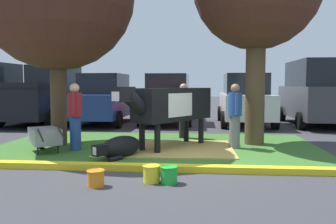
# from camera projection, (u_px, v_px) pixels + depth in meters

# --- Properties ---
(ground_plane) EXTENTS (80.00, 80.00, 0.00)m
(ground_plane) POSITION_uv_depth(u_px,v_px,m) (165.00, 161.00, 7.35)
(ground_plane) COLOR #38383D
(grass_island) EXTENTS (8.17, 4.76, 0.02)m
(grass_island) POSITION_uv_depth(u_px,v_px,m) (156.00, 146.00, 9.05)
(grass_island) COLOR #386B28
(grass_island) RESTS_ON ground
(curb_yellow) EXTENTS (9.37, 0.24, 0.12)m
(curb_yellow) POSITION_uv_depth(u_px,v_px,m) (139.00, 167.00, 6.54)
(curb_yellow) COLOR yellow
(curb_yellow) RESTS_ON ground
(hay_bedding) EXTENTS (3.27, 2.49, 0.04)m
(hay_bedding) POSITION_uv_depth(u_px,v_px,m) (167.00, 148.00, 8.68)
(hay_bedding) COLOR tan
(hay_bedding) RESTS_ON ground
(cow_holstein) EXTENTS (2.13, 2.76, 1.55)m
(cow_holstein) POSITION_uv_depth(u_px,v_px,m) (170.00, 105.00, 8.70)
(cow_holstein) COLOR black
(cow_holstein) RESTS_ON ground
(calf_lying) EXTENTS (1.00, 1.27, 0.48)m
(calf_lying) POSITION_uv_depth(u_px,v_px,m) (120.00, 147.00, 7.63)
(calf_lying) COLOR black
(calf_lying) RESTS_ON ground
(person_handler) EXTENTS (0.47, 0.34, 1.62)m
(person_handler) POSITION_uv_depth(u_px,v_px,m) (183.00, 109.00, 10.39)
(person_handler) COLOR black
(person_handler) RESTS_ON ground
(person_visitor_near) EXTENTS (0.34, 0.52, 1.63)m
(person_visitor_near) POSITION_uv_depth(u_px,v_px,m) (75.00, 115.00, 8.42)
(person_visitor_near) COLOR #23478C
(person_visitor_near) RESTS_ON ground
(person_visitor_far) EXTENTS (0.34, 0.53, 1.61)m
(person_visitor_far) POSITION_uv_depth(u_px,v_px,m) (235.00, 114.00, 8.70)
(person_visitor_far) COLOR slate
(person_visitor_far) RESTS_ON ground
(wheelbarrow) EXTENTS (1.24, 1.46, 0.63)m
(wheelbarrow) POSITION_uv_depth(u_px,v_px,m) (45.00, 136.00, 8.22)
(wheelbarrow) COLOR gray
(wheelbarrow) RESTS_ON ground
(bucket_orange) EXTENTS (0.29, 0.29, 0.26)m
(bucket_orange) POSITION_uv_depth(u_px,v_px,m) (96.00, 178.00, 5.52)
(bucket_orange) COLOR orange
(bucket_orange) RESTS_ON ground
(bucket_yellow) EXTENTS (0.29, 0.29, 0.28)m
(bucket_yellow) POSITION_uv_depth(u_px,v_px,m) (151.00, 173.00, 5.74)
(bucket_yellow) COLOR yellow
(bucket_yellow) RESTS_ON ground
(bucket_green) EXTENTS (0.29, 0.29, 0.28)m
(bucket_green) POSITION_uv_depth(u_px,v_px,m) (169.00, 174.00, 5.69)
(bucket_green) COLOR green
(bucket_green) RESTS_ON ground
(pickup_truck_black) EXTENTS (2.25, 5.41, 2.42)m
(pickup_truck_black) POSITION_uv_depth(u_px,v_px,m) (46.00, 96.00, 14.68)
(pickup_truck_black) COLOR black
(pickup_truck_black) RESTS_ON ground
(sedan_blue) EXTENTS (2.04, 4.41, 2.02)m
(sedan_blue) POSITION_uv_depth(u_px,v_px,m) (105.00, 100.00, 14.29)
(sedan_blue) COLOR navy
(sedan_blue) RESTS_ON ground
(sedan_red) EXTENTS (2.04, 4.41, 2.02)m
(sedan_red) POSITION_uv_depth(u_px,v_px,m) (168.00, 99.00, 14.52)
(sedan_red) COLOR red
(sedan_red) RESTS_ON ground
(sedan_silver) EXTENTS (2.04, 4.41, 2.02)m
(sedan_silver) POSITION_uv_depth(u_px,v_px,m) (245.00, 100.00, 13.99)
(sedan_silver) COLOR silver
(sedan_silver) RESTS_ON ground
(suv_dark_grey) EXTENTS (2.15, 4.61, 2.52)m
(suv_dark_grey) POSITION_uv_depth(u_px,v_px,m) (316.00, 93.00, 13.68)
(suv_dark_grey) COLOR #3D3D42
(suv_dark_grey) RESTS_ON ground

